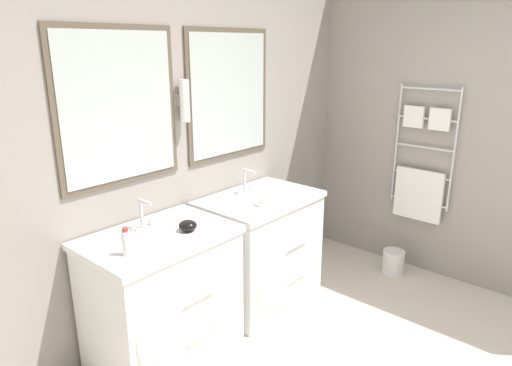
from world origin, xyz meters
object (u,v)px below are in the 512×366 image
vanity_right (264,250)px  toiletry_bottle (126,242)px  amenity_bowl (188,226)px  waste_bin (393,261)px  vanity_left (166,299)px

vanity_right → toiletry_bottle: bearing=-177.1°
toiletry_bottle → amenity_bowl: (0.44, 0.01, -0.04)m
amenity_bowl → vanity_right: bearing=3.9°
waste_bin → vanity_left: bearing=164.3°
vanity_left → waste_bin: (2.06, -0.58, -0.32)m
vanity_right → toiletry_bottle: 1.33m
toiletry_bottle → amenity_bowl: size_ratio=1.42×
vanity_right → toiletry_bottle: toiletry_bottle is taller
vanity_left → vanity_right: (0.95, 0.00, 0.00)m
toiletry_bottle → waste_bin: bearing=-12.4°
vanity_left → toiletry_bottle: toiletry_bottle is taller
toiletry_bottle → waste_bin: toiletry_bottle is taller
amenity_bowl → waste_bin: amenity_bowl is taller
toiletry_bottle → waste_bin: size_ratio=0.76×
toiletry_bottle → amenity_bowl: toiletry_bottle is taller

